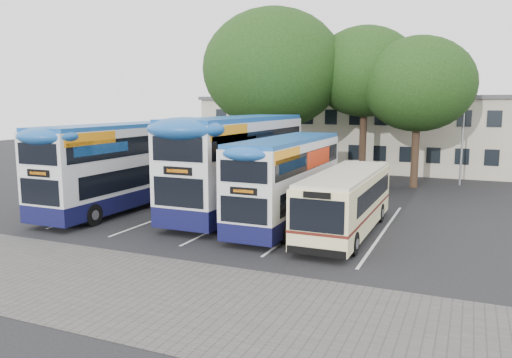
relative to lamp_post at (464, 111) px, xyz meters
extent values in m
plane|color=black|center=(-6.00, -19.97, -5.08)|extent=(120.00, 120.00, 0.00)
cube|color=#595654|center=(-8.00, -24.97, -5.08)|extent=(40.00, 6.00, 0.01)
cube|color=silver|center=(-16.75, -14.97, -5.08)|extent=(0.12, 11.00, 0.01)
cube|color=silver|center=(-13.25, -14.97, -5.08)|extent=(0.12, 11.00, 0.01)
cube|color=silver|center=(-9.75, -14.97, -5.08)|extent=(0.12, 11.00, 0.01)
cube|color=silver|center=(-6.25, -14.97, -5.08)|extent=(0.12, 11.00, 0.01)
cube|color=silver|center=(-2.75, -14.97, -5.08)|extent=(0.12, 11.00, 0.01)
cube|color=#B1A78E|center=(-6.00, 7.03, -2.08)|extent=(32.00, 8.00, 6.00)
cube|color=#4C4C4F|center=(-6.00, 7.03, 0.97)|extent=(32.40, 8.40, 0.30)
cube|color=black|center=(-6.00, 3.01, -3.38)|extent=(30.00, 0.06, 1.20)
cube|color=black|center=(-6.00, 3.01, -0.58)|extent=(30.00, 0.06, 1.20)
cylinder|color=gray|center=(0.00, 0.03, -0.58)|extent=(0.14, 0.14, 9.00)
cube|color=gray|center=(0.00, 0.03, 3.92)|extent=(0.12, 0.80, 0.12)
cube|color=gray|center=(0.00, -0.37, 3.87)|extent=(0.25, 0.50, 0.12)
cylinder|color=black|center=(-12.64, -3.11, -2.14)|extent=(0.50, 0.50, 5.88)
ellipsoid|color=black|center=(-12.64, -3.11, 2.92)|extent=(10.00, 10.00, 8.50)
cylinder|color=black|center=(-6.55, -1.11, -2.22)|extent=(0.50, 0.50, 5.72)
ellipsoid|color=black|center=(-6.55, -1.11, 2.70)|extent=(7.40, 7.40, 6.29)
cylinder|color=black|center=(-2.82, -2.30, -2.57)|extent=(0.50, 0.50, 5.02)
ellipsoid|color=black|center=(-2.82, -2.30, 1.75)|extent=(7.27, 7.27, 6.18)
cube|color=#10113C|center=(-16.38, -15.63, -4.36)|extent=(2.57, 10.81, 0.82)
cube|color=silver|center=(-16.38, -15.63, -2.36)|extent=(2.57, 10.81, 3.19)
cube|color=#1A519D|center=(-16.38, -15.63, -0.71)|extent=(2.52, 10.60, 0.31)
cube|color=black|center=(-16.38, -15.32, -3.23)|extent=(2.61, 9.58, 1.03)
cube|color=black|center=(-16.38, -15.63, -1.63)|extent=(2.61, 10.20, 0.93)
cube|color=orange|center=(-15.08, -19.18, -1.07)|extent=(0.02, 3.30, 0.57)
cube|color=black|center=(-16.38, -21.06, -2.46)|extent=(1.24, 0.06, 0.31)
cylinder|color=black|center=(-17.54, -12.49, -4.57)|extent=(0.31, 1.03, 1.03)
cylinder|color=black|center=(-15.21, -12.49, -4.57)|extent=(0.31, 1.03, 1.03)
cylinder|color=black|center=(-17.54, -19.18, -4.57)|extent=(0.31, 1.03, 1.03)
cylinder|color=black|center=(-15.21, -19.18, -4.57)|extent=(0.31, 1.03, 1.03)
cube|color=#10113C|center=(-10.40, -13.59, -4.30)|extent=(2.79, 11.72, 0.89)
cube|color=silver|center=(-10.40, -13.59, -2.13)|extent=(2.79, 11.72, 3.46)
cube|color=#1A519D|center=(-10.40, -13.59, -0.34)|extent=(2.74, 11.49, 0.33)
cube|color=black|center=(-10.40, -13.25, -3.07)|extent=(2.83, 10.38, 1.12)
cube|color=black|center=(-10.40, -13.59, -1.34)|extent=(2.83, 11.05, 1.00)
cube|color=orange|center=(-9.00, -17.44, -0.73)|extent=(0.02, 3.57, 0.61)
cube|color=black|center=(-10.40, -19.48, -2.24)|extent=(1.34, 0.06, 0.33)
cylinder|color=black|center=(-11.67, -10.18, -4.53)|extent=(0.33, 1.12, 1.12)
cylinder|color=black|center=(-9.14, -10.18, -4.53)|extent=(0.33, 1.12, 1.12)
cylinder|color=black|center=(-11.67, -17.44, -4.53)|extent=(0.33, 1.12, 1.12)
cylinder|color=black|center=(-9.14, -17.44, -4.53)|extent=(0.33, 1.12, 1.12)
cube|color=#10113C|center=(-7.16, -15.25, -4.44)|extent=(2.29, 9.60, 0.73)
cube|color=silver|center=(-7.16, -15.25, -2.66)|extent=(2.29, 9.60, 2.84)
cube|color=#1A519D|center=(-7.16, -15.25, -1.20)|extent=(2.24, 9.41, 0.27)
cube|color=black|center=(-7.16, -14.98, -3.44)|extent=(2.33, 8.51, 0.91)
cube|color=black|center=(-7.16, -15.25, -2.02)|extent=(2.33, 9.06, 0.82)
cube|color=orange|center=(-6.01, -18.41, -1.52)|extent=(0.02, 2.93, 0.50)
cube|color=black|center=(-7.16, -20.08, -2.75)|extent=(1.10, 0.06, 0.27)
cylinder|color=black|center=(-8.19, -12.46, -4.63)|extent=(0.27, 0.91, 0.91)
cylinder|color=black|center=(-6.12, -12.46, -4.63)|extent=(0.27, 0.91, 0.91)
cylinder|color=black|center=(-8.19, -18.41, -4.63)|extent=(0.27, 0.91, 0.91)
cylinder|color=black|center=(-6.12, -18.41, -4.63)|extent=(0.27, 0.91, 0.91)
cube|color=red|center=(-6.00, -14.11, -2.02)|extent=(0.02, 3.66, 0.78)
cube|color=#F7ECA5|center=(-4.23, -15.86, -3.67)|extent=(2.24, 8.96, 2.28)
cube|color=beige|center=(-4.23, -15.86, -2.49)|extent=(2.15, 8.60, 0.18)
cube|color=black|center=(-4.23, -15.41, -3.29)|extent=(2.28, 7.17, 0.81)
cube|color=#581811|center=(-4.23, -15.86, -4.05)|extent=(2.27, 8.98, 0.11)
cube|color=black|center=(-4.23, -20.36, -3.38)|extent=(1.97, 0.06, 1.16)
cylinder|color=black|center=(-5.25, -18.91, -4.64)|extent=(0.27, 0.90, 0.90)
cylinder|color=black|center=(-3.22, -18.91, -4.64)|extent=(0.27, 0.90, 0.90)
cylinder|color=black|center=(-5.25, -13.18, -4.64)|extent=(0.27, 0.90, 0.90)
cylinder|color=black|center=(-3.22, -13.18, -4.64)|extent=(0.27, 0.90, 0.90)
camera|label=1|loc=(0.55, -36.74, 0.48)|focal=35.00mm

